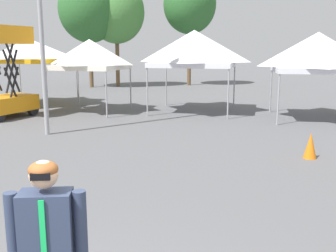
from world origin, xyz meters
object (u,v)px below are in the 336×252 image
Objects in this scene: tree_behind_tents_left at (116,12)px; tree_behind_tents_right at (89,9)px; canopy_tent_behind_left at (30,51)px; canopy_tent_left_of_center at (318,52)px; traffic_cone_near_barrier at (310,146)px; person_foreground at (48,248)px; tree_behind_tents_center at (190,5)px; canopy_tent_far_left at (194,48)px; scissor_lift at (4,90)px; canopy_tent_behind_right at (90,54)px.

tree_behind_tents_left is 0.96× the size of tree_behind_tents_right.
canopy_tent_behind_left is 0.47× the size of tree_behind_tents_left.
traffic_cone_near_barrier is (-0.74, -5.91, -2.22)m from canopy_tent_left_of_center.
person_foreground reaches higher than traffic_cone_near_barrier.
person_foreground is at bearing -81.97° from tree_behind_tents_center.
tree_behind_tents_center reaches higher than tree_behind_tents_left.
canopy_tent_far_left is at bearing -54.58° from tree_behind_tents_left.
tree_behind_tents_center reaches higher than person_foreground.
canopy_tent_far_left is at bearing 121.22° from traffic_cone_near_barrier.
scissor_lift is 11.58m from traffic_cone_near_barrier.
tree_behind_tents_right is at bearing 99.12° from scissor_lift.
canopy_tent_left_of_center is at bearing 82.86° from traffic_cone_near_barrier.
person_foreground is (9.14, -14.20, -1.55)m from canopy_tent_behind_left.
person_foreground is at bearing -52.74° from scissor_lift.
tree_behind_tents_center is 21.10m from traffic_cone_near_barrier.
canopy_tent_behind_right is at bearing 39.37° from scissor_lift.
canopy_tent_behind_left is 14.05m from traffic_cone_near_barrier.
canopy_tent_left_of_center is at bearing -61.20° from tree_behind_tents_center.
scissor_lift is 13.43m from tree_behind_tents_right.
scissor_lift is (-2.67, -2.19, -1.33)m from canopy_tent_behind_right.
person_foreground is at bearing -111.53° from traffic_cone_near_barrier.
person_foreground is at bearing -70.59° from tree_behind_tents_left.
tree_behind_tents_left reaches higher than canopy_tent_left_of_center.
person_foreground is 0.23× the size of tree_behind_tents_right.
tree_behind_tents_right is (-1.03, 9.09, 2.78)m from canopy_tent_behind_left.
tree_behind_tents_center is (5.40, 12.33, 3.25)m from canopy_tent_behind_left.
canopy_tent_behind_left is 1.02× the size of canopy_tent_far_left.
scissor_lift is 13.48m from person_foreground.
canopy_tent_far_left is 4.89m from canopy_tent_left_of_center.
tree_behind_tents_center reaches higher than canopy_tent_behind_left.
canopy_tent_far_left reaches higher than person_foreground.
canopy_tent_behind_left is 0.46× the size of tree_behind_tents_right.
canopy_tent_behind_left is 9.57m from tree_behind_tents_right.
tree_behind_tents_center is 5.34m from tree_behind_tents_left.
canopy_tent_behind_left is at bearing 149.97° from traffic_cone_near_barrier.
tree_behind_tents_center is at bearing 74.38° from scissor_lift.
tree_behind_tents_center is 1.08× the size of tree_behind_tents_left.
tree_behind_tents_left is (-3.09, 11.43, 2.77)m from canopy_tent_behind_right.
canopy_tent_behind_right is 3.70m from scissor_lift.
canopy_tent_behind_left is 1.05× the size of canopy_tent_left_of_center.
traffic_cone_near_barrier is at bearing -71.08° from tree_behind_tents_center.
canopy_tent_behind_right is 0.89× the size of canopy_tent_far_left.
person_foreground is 0.22× the size of tree_behind_tents_center.
scissor_lift is at bearing -105.62° from tree_behind_tents_center.
tree_behind_tents_left is (-8.58, 24.35, 4.17)m from person_foreground.
scissor_lift is (0.98, -3.48, -1.48)m from canopy_tent_behind_left.
traffic_cone_near_barrier is (4.08, -6.73, -2.36)m from canopy_tent_far_left.
tree_behind_tents_center is at bearing 98.03° from person_foreground.
tree_behind_tents_left reaches higher than canopy_tent_behind_right.
canopy_tent_behind_right is 0.39× the size of tree_behind_tents_center.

